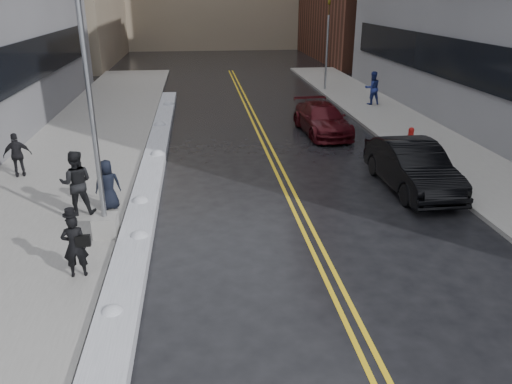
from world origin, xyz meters
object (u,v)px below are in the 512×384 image
object	(u,v)px
car_maroon	(322,119)
pedestrian_d	(18,155)
traffic_signal	(327,42)
car_black	(412,166)
fire_hydrant	(411,134)
pedestrian_c	(108,185)
pedestrian_fedora	(75,246)
pedestrian_east	(372,88)
lamppost	(97,155)
pedestrian_b	(76,183)

from	to	relation	value
car_maroon	pedestrian_d	bearing A→B (deg)	-161.27
traffic_signal	car_black	world-z (taller)	traffic_signal
fire_hydrant	pedestrian_c	size ratio (longest dim) A/B	0.46
pedestrian_fedora	pedestrian_east	bearing A→B (deg)	-133.62
fire_hydrant	pedestrian_east	world-z (taller)	pedestrian_east
lamppost	pedestrian_d	distance (m)	6.90
lamppost	car_maroon	bearing A→B (deg)	50.42
pedestrian_b	pedestrian_east	bearing A→B (deg)	-138.12
car_maroon	pedestrian_east	bearing A→B (deg)	48.74
lamppost	traffic_signal	size ratio (longest dim) A/B	1.27
traffic_signal	pedestrian_fedora	bearing A→B (deg)	-116.68
traffic_signal	pedestrian_b	bearing A→B (deg)	-122.32
pedestrian_d	car_maroon	xyz separation A→B (m)	(12.78, 5.23, -0.25)
pedestrian_east	traffic_signal	bearing A→B (deg)	-80.25
traffic_signal	pedestrian_fedora	world-z (taller)	traffic_signal
lamppost	traffic_signal	distance (m)	24.98
traffic_signal	car_black	distance (m)	19.41
lamppost	fire_hydrant	bearing A→B (deg)	33.04
pedestrian_c	car_maroon	distance (m)	12.52
traffic_signal	pedestrian_d	xyz separation A→B (m)	(-15.77, -16.58, -2.42)
lamppost	pedestrian_east	xyz separation A→B (m)	(13.35, 16.53, -1.39)
pedestrian_d	pedestrian_east	bearing A→B (deg)	-165.21
car_maroon	lamppost	bearing A→B (deg)	-133.11
lamppost	fire_hydrant	size ratio (longest dim) A/B	10.45
pedestrian_b	pedestrian_d	xyz separation A→B (m)	(-2.91, 3.75, -0.18)
traffic_signal	pedestrian_d	distance (m)	23.01
pedestrian_b	pedestrian_d	world-z (taller)	pedestrian_b
traffic_signal	car_maroon	xyz separation A→B (m)	(-2.99, -11.35, -2.68)
lamppost	pedestrian_c	xyz separation A→B (m)	(-0.19, 1.94, -1.58)
lamppost	car_maroon	xyz separation A→B (m)	(8.81, 10.65, -1.81)
fire_hydrant	pedestrian_fedora	distance (m)	16.19
lamppost	pedestrian_fedora	xyz separation A→B (m)	(-0.32, -2.13, -1.58)
pedestrian_east	pedestrian_b	bearing A→B (deg)	39.75
lamppost	pedestrian_b	size ratio (longest dim) A/B	3.78
car_maroon	car_black	bearing A→B (deg)	-83.82
pedestrian_c	pedestrian_d	world-z (taller)	pedestrian_d
pedestrian_b	pedestrian_c	size ratio (longest dim) A/B	1.26
fire_hydrant	pedestrian_d	bearing A→B (deg)	-171.00
traffic_signal	car_black	size ratio (longest dim) A/B	1.17
lamppost	pedestrian_east	size ratio (longest dim) A/B	3.83
traffic_signal	pedestrian_c	xyz separation A→B (m)	(-11.99, -20.06, -2.45)
pedestrian_c	car_black	xyz separation A→B (m)	(10.33, 0.89, -0.10)
traffic_signal	lamppost	bearing A→B (deg)	-118.21
traffic_signal	pedestrian_c	bearing A→B (deg)	-120.87
fire_hydrant	car_maroon	size ratio (longest dim) A/B	0.15
pedestrian_c	car_maroon	xyz separation A→B (m)	(9.00, 8.71, -0.22)
fire_hydrant	pedestrian_c	xyz separation A→B (m)	(-12.49, -6.06, 0.40)
pedestrian_east	car_maroon	distance (m)	7.44
pedestrian_fedora	fire_hydrant	bearing A→B (deg)	-148.64
lamppost	pedestrian_c	world-z (taller)	lamppost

